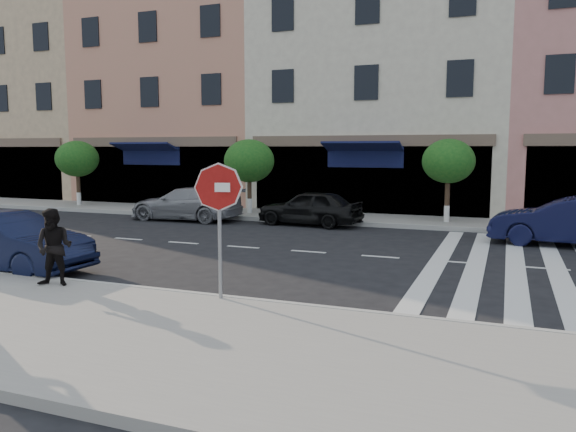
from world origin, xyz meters
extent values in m
plane|color=black|center=(0.00, 0.00, 0.00)|extent=(120.00, 120.00, 0.00)
cube|color=gray|center=(0.00, -3.75, 0.07)|extent=(60.00, 4.50, 0.15)
cube|color=gray|center=(0.00, 11.00, 0.07)|extent=(60.00, 3.00, 0.15)
cube|color=#DAB88B|center=(-22.00, 17.00, 6.00)|extent=(12.00, 9.00, 12.00)
cube|color=tan|center=(-11.00, 17.00, 7.00)|extent=(10.00, 9.00, 14.00)
cube|color=beige|center=(-0.50, 17.00, 5.50)|extent=(11.00, 9.00, 11.00)
cylinder|color=#473323|center=(-14.00, 10.80, 0.98)|extent=(0.18, 0.18, 1.65)
cylinder|color=silver|center=(-14.00, 10.80, 0.45)|extent=(0.20, 0.20, 0.60)
ellipsoid|color=#154C16|center=(-14.00, 10.80, 2.35)|extent=(2.00, 2.00, 1.70)
cylinder|color=#473323|center=(-5.00, 10.80, 0.95)|extent=(0.18, 0.18, 1.60)
cylinder|color=silver|center=(-5.00, 10.80, 0.45)|extent=(0.20, 0.20, 0.60)
ellipsoid|color=#154C16|center=(-5.00, 10.80, 2.32)|extent=(2.10, 2.10, 1.79)
cylinder|color=#473323|center=(3.00, 10.80, 1.00)|extent=(0.18, 0.18, 1.71)
cylinder|color=silver|center=(3.00, 10.80, 0.45)|extent=(0.20, 0.20, 0.60)
ellipsoid|color=#154C16|center=(3.00, 10.80, 2.38)|extent=(1.90, 1.90, 1.62)
cylinder|color=gray|center=(0.30, -1.65, 1.25)|extent=(0.08, 0.08, 2.20)
cylinder|color=white|center=(0.30, -1.66, 2.15)|extent=(0.84, 0.21, 0.86)
cylinder|color=#9E1411|center=(0.30, -1.68, 2.15)|extent=(0.79, 0.21, 0.80)
cube|color=white|center=(0.30, -1.71, 2.15)|extent=(0.44, 0.12, 0.16)
imported|color=black|center=(-3.17, -2.00, 0.91)|extent=(0.87, 0.77, 1.52)
imported|color=black|center=(-5.66, -0.84, 0.68)|extent=(4.16, 1.55, 1.36)
imported|color=gray|center=(-6.81, 8.73, 0.66)|extent=(4.57, 1.93, 1.32)
imported|color=black|center=(-1.73, 9.10, 0.66)|extent=(4.00, 1.92, 1.32)
imported|color=black|center=(6.77, 7.60, 0.72)|extent=(4.51, 1.97, 1.44)
camera|label=1|loc=(5.03, -10.39, 2.83)|focal=35.00mm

